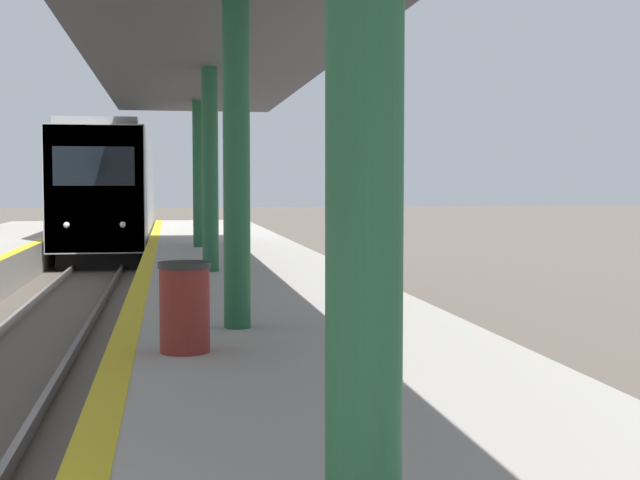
# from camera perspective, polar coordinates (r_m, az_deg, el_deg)

# --- Properties ---
(train) EXTENTS (2.87, 16.21, 4.54)m
(train) POSITION_cam_1_polar(r_m,az_deg,el_deg) (34.44, -13.17, 3.07)
(train) COLOR black
(train) RESTS_ON ground
(station_canopy) EXTENTS (4.46, 27.25, 4.07)m
(station_canopy) POSITION_cam_1_polar(r_m,az_deg,el_deg) (13.85, -6.47, 12.68)
(station_canopy) COLOR #1E5133
(station_canopy) RESTS_ON platform_right
(trash_bin) EXTENTS (0.52, 0.52, 0.90)m
(trash_bin) POSITION_cam_1_polar(r_m,az_deg,el_deg) (8.90, -8.66, -4.25)
(trash_bin) COLOR maroon
(trash_bin) RESTS_ON platform_right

